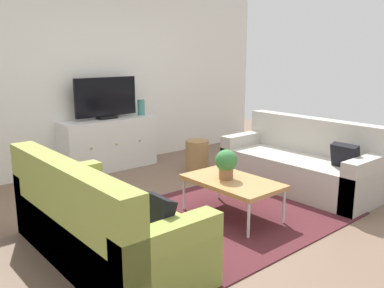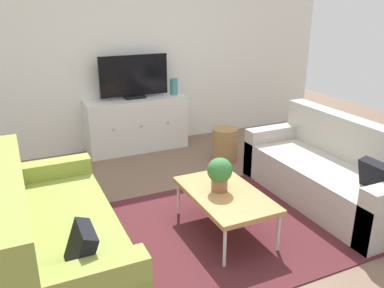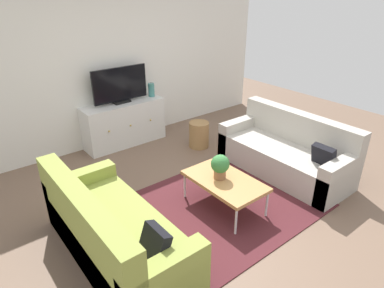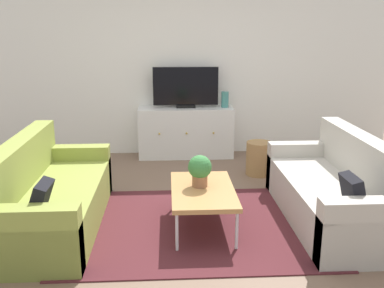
{
  "view_description": "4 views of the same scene",
  "coord_description": "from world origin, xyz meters",
  "px_view_note": "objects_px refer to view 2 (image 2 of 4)",
  "views": [
    {
      "loc": [
        -2.87,
        -2.98,
        1.68
      ],
      "look_at": [
        0.0,
        0.37,
        0.7
      ],
      "focal_mm": 38.29,
      "sensor_mm": 36.0,
      "label": 1
    },
    {
      "loc": [
        -1.57,
        -3.0,
        2.04
      ],
      "look_at": [
        0.0,
        0.37,
        0.7
      ],
      "focal_mm": 37.45,
      "sensor_mm": 36.0,
      "label": 2
    },
    {
      "loc": [
        -2.46,
        -2.71,
        2.59
      ],
      "look_at": [
        0.0,
        0.37,
        0.7
      ],
      "focal_mm": 31.7,
      "sensor_mm": 36.0,
      "label": 3
    },
    {
      "loc": [
        -0.25,
        -4.09,
        1.9
      ],
      "look_at": [
        0.0,
        0.37,
        0.7
      ],
      "focal_mm": 40.66,
      "sensor_mm": 36.0,
      "label": 4
    }
  ],
  "objects_px": {
    "potted_plant": "(220,173)",
    "couch_left_side": "(51,238)",
    "tv_console": "(137,124)",
    "flat_screen_tv": "(134,77)",
    "couch_right_side": "(333,174)",
    "glass_vase": "(174,87)",
    "wicker_basket": "(225,145)",
    "coffee_table": "(225,195)"
  },
  "relations": [
    {
      "from": "couch_left_side",
      "to": "tv_console",
      "type": "relative_size",
      "value": 1.38
    },
    {
      "from": "couch_left_side",
      "to": "tv_console",
      "type": "distance_m",
      "value": 2.79
    },
    {
      "from": "couch_right_side",
      "to": "wicker_basket",
      "type": "xyz_separation_m",
      "value": [
        -0.49,
        1.47,
        -0.07
      ]
    },
    {
      "from": "coffee_table",
      "to": "tv_console",
      "type": "height_order",
      "value": "tv_console"
    },
    {
      "from": "couch_left_side",
      "to": "tv_console",
      "type": "xyz_separation_m",
      "value": [
        1.45,
        2.37,
        0.08
      ]
    },
    {
      "from": "flat_screen_tv",
      "to": "wicker_basket",
      "type": "xyz_separation_m",
      "value": [
        0.93,
        -0.93,
        -0.82
      ]
    },
    {
      "from": "couch_left_side",
      "to": "glass_vase",
      "type": "xyz_separation_m",
      "value": [
        2.04,
        2.37,
        0.58
      ]
    },
    {
      "from": "tv_console",
      "to": "couch_left_side",
      "type": "bearing_deg",
      "value": -121.46
    },
    {
      "from": "potted_plant",
      "to": "tv_console",
      "type": "height_order",
      "value": "tv_console"
    },
    {
      "from": "wicker_basket",
      "to": "couch_left_side",
      "type": "bearing_deg",
      "value": -148.41
    },
    {
      "from": "potted_plant",
      "to": "coffee_table",
      "type": "bearing_deg",
      "value": -70.09
    },
    {
      "from": "flat_screen_tv",
      "to": "glass_vase",
      "type": "xyz_separation_m",
      "value": [
        0.58,
        -0.02,
        -0.18
      ]
    },
    {
      "from": "couch_left_side",
      "to": "wicker_basket",
      "type": "distance_m",
      "value": 2.8
    },
    {
      "from": "coffee_table",
      "to": "couch_left_side",
      "type": "bearing_deg",
      "value": 176.91
    },
    {
      "from": "couch_left_side",
      "to": "coffee_table",
      "type": "distance_m",
      "value": 1.51
    },
    {
      "from": "tv_console",
      "to": "potted_plant",
      "type": "bearing_deg",
      "value": -89.22
    },
    {
      "from": "tv_console",
      "to": "couch_right_side",
      "type": "bearing_deg",
      "value": -59.08
    },
    {
      "from": "coffee_table",
      "to": "wicker_basket",
      "type": "height_order",
      "value": "wicker_basket"
    },
    {
      "from": "potted_plant",
      "to": "flat_screen_tv",
      "type": "distance_m",
      "value": 2.45
    },
    {
      "from": "couch_left_side",
      "to": "coffee_table",
      "type": "height_order",
      "value": "couch_left_side"
    },
    {
      "from": "coffee_table",
      "to": "tv_console",
      "type": "bearing_deg",
      "value": 91.33
    },
    {
      "from": "coffee_table",
      "to": "flat_screen_tv",
      "type": "relative_size",
      "value": 1.06
    },
    {
      "from": "couch_right_side",
      "to": "tv_console",
      "type": "height_order",
      "value": "couch_right_side"
    },
    {
      "from": "couch_right_side",
      "to": "glass_vase",
      "type": "height_order",
      "value": "glass_vase"
    },
    {
      "from": "coffee_table",
      "to": "potted_plant",
      "type": "xyz_separation_m",
      "value": [
        -0.02,
        0.07,
        0.2
      ]
    },
    {
      "from": "coffee_table",
      "to": "flat_screen_tv",
      "type": "height_order",
      "value": "flat_screen_tv"
    },
    {
      "from": "flat_screen_tv",
      "to": "tv_console",
      "type": "bearing_deg",
      "value": -90.0
    },
    {
      "from": "flat_screen_tv",
      "to": "couch_right_side",
      "type": "bearing_deg",
      "value": -59.29
    },
    {
      "from": "potted_plant",
      "to": "couch_left_side",
      "type": "bearing_deg",
      "value": 179.44
    },
    {
      "from": "potted_plant",
      "to": "tv_console",
      "type": "bearing_deg",
      "value": 90.78
    },
    {
      "from": "couch_right_side",
      "to": "potted_plant",
      "type": "relative_size",
      "value": 6.24
    },
    {
      "from": "tv_console",
      "to": "flat_screen_tv",
      "type": "height_order",
      "value": "flat_screen_tv"
    },
    {
      "from": "tv_console",
      "to": "wicker_basket",
      "type": "bearing_deg",
      "value": -44.33
    },
    {
      "from": "tv_console",
      "to": "wicker_basket",
      "type": "height_order",
      "value": "tv_console"
    },
    {
      "from": "coffee_table",
      "to": "wicker_basket",
      "type": "distance_m",
      "value": 1.78
    },
    {
      "from": "coffee_table",
      "to": "flat_screen_tv",
      "type": "xyz_separation_m",
      "value": [
        -0.06,
        2.48,
        0.67
      ]
    },
    {
      "from": "couch_left_side",
      "to": "glass_vase",
      "type": "relative_size",
      "value": 8.23
    },
    {
      "from": "coffee_table",
      "to": "glass_vase",
      "type": "xyz_separation_m",
      "value": [
        0.53,
        2.46,
        0.49
      ]
    },
    {
      "from": "potted_plant",
      "to": "tv_console",
      "type": "xyz_separation_m",
      "value": [
        -0.03,
        2.39,
        -0.2
      ]
    },
    {
      "from": "tv_console",
      "to": "flat_screen_tv",
      "type": "distance_m",
      "value": 0.67
    },
    {
      "from": "tv_console",
      "to": "glass_vase",
      "type": "relative_size",
      "value": 5.96
    },
    {
      "from": "flat_screen_tv",
      "to": "wicker_basket",
      "type": "distance_m",
      "value": 1.55
    }
  ]
}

